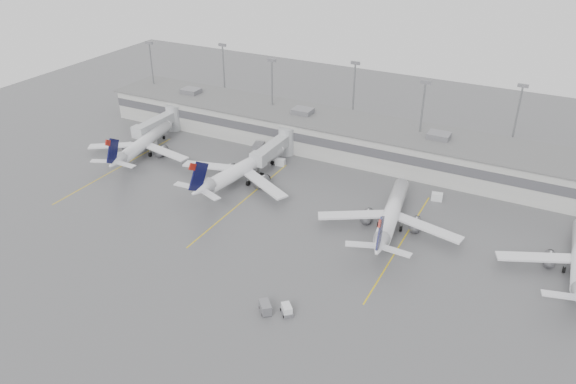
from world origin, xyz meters
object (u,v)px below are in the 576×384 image
at_px(jet_mid_left, 241,169).
at_px(baggage_tug, 287,310).
at_px(jet_far_left, 142,143).
at_px(jet_mid_right, 391,214).

height_order(jet_mid_left, baggage_tug, jet_mid_left).
bearing_deg(jet_far_left, baggage_tug, -41.96).
xyz_separation_m(jet_far_left, jet_mid_right, (65.88, -4.52, 0.11)).
distance_m(jet_mid_left, baggage_tug, 46.22).
xyz_separation_m(jet_far_left, jet_mid_left, (29.67, -1.25, 0.24)).
xyz_separation_m(jet_mid_left, baggage_tug, (29.89, -35.14, -2.70)).
distance_m(jet_mid_right, baggage_tug, 32.60).
bearing_deg(jet_mid_left, baggage_tug, -41.08).
xyz_separation_m(jet_mid_right, baggage_tug, (-6.32, -31.88, -2.57)).
height_order(jet_far_left, jet_mid_left, jet_mid_left).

